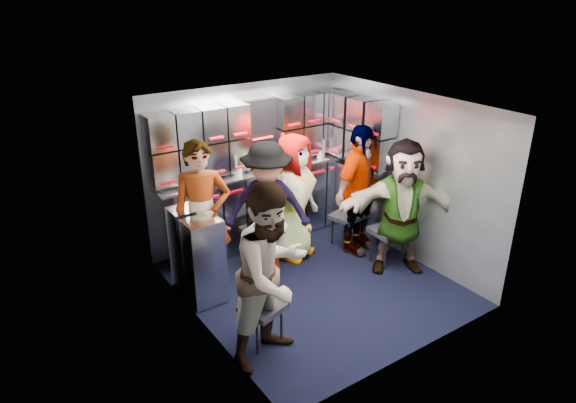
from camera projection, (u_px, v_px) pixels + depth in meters
floor at (314, 283)px, 6.00m from camera, size 3.00×3.00×0.00m
wall_back at (247, 164)px, 6.72m from camera, size 2.80×0.04×2.10m
wall_left at (198, 234)px, 4.86m from camera, size 0.04×3.00×2.10m
wall_right at (407, 176)px, 6.31m from camera, size 0.04×3.00×2.10m
ceiling at (318, 106)px, 5.17m from camera, size 2.80×3.00×0.02m
cart_bank_back at (256, 208)px, 6.78m from camera, size 2.68×0.38×0.99m
cart_bank_left at (197, 255)px, 5.61m from camera, size 0.38×0.76×0.99m
counter at (255, 171)px, 6.58m from camera, size 2.68×0.42×0.03m
locker_bank_back at (252, 134)px, 6.44m from camera, size 2.68×0.28×0.82m
locker_bank_right at (361, 130)px, 6.59m from camera, size 0.28×1.00×0.82m
right_cabinet at (362, 204)px, 6.90m from camera, size 0.28×1.20×1.00m
coffee_niche at (262, 132)px, 6.58m from camera, size 0.46×0.16×0.84m
red_latch_strip at (264, 185)px, 6.48m from camera, size 2.60×0.02×0.03m
jump_seat_near_left at (263, 310)px, 4.87m from camera, size 0.45×0.44×0.44m
jump_seat_mid_left at (260, 233)px, 6.29m from camera, size 0.41×0.39×0.47m
jump_seat_center at (285, 223)px, 6.61m from camera, size 0.47×0.46×0.44m
jump_seat_mid_right at (347, 218)px, 6.74m from camera, size 0.45×0.43×0.44m
jump_seat_near_right at (388, 233)px, 6.30m from camera, size 0.41×0.39×0.47m
attendant_standing at (203, 218)px, 5.62m from camera, size 0.74×0.62×1.74m
attendant_arc_a at (272, 274)px, 4.54m from camera, size 0.98×0.85×1.73m
attendant_arc_b at (267, 208)px, 6.00m from camera, size 1.20×1.07×1.62m
attendant_arc_c at (294, 197)px, 6.31m from camera, size 0.93×0.78×1.61m
attendant_arc_d at (358, 190)px, 6.43m from camera, size 1.07×0.74×1.68m
attendant_arc_e at (402, 207)px, 6.00m from camera, size 1.54×1.23×1.64m
bottle_left at (201, 174)px, 6.09m from camera, size 0.06×0.06×0.24m
bottle_mid at (235, 165)px, 6.32m from camera, size 0.07×0.07×0.27m
bottle_right at (322, 148)px, 7.03m from camera, size 0.07×0.07×0.24m
cup_left at (239, 171)px, 6.37m from camera, size 0.08×0.08×0.10m
cup_right at (320, 154)px, 7.02m from camera, size 0.07×0.07×0.09m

